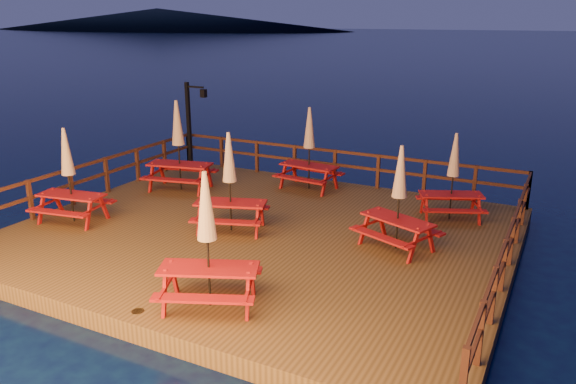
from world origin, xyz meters
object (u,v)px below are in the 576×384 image
(picnic_table_2, at_px, (207,238))
(picnic_table_1, at_px, (69,174))
(picnic_table_0, at_px, (399,196))
(lamp_post, at_px, (192,117))

(picnic_table_2, bearing_deg, picnic_table_1, 136.55)
(picnic_table_1, bearing_deg, picnic_table_0, 5.18)
(picnic_table_0, bearing_deg, lamp_post, 176.83)
(picnic_table_1, distance_m, picnic_table_2, 6.20)
(lamp_post, xyz_separation_m, picnic_table_1, (0.63, -6.23, -0.49))
(lamp_post, xyz_separation_m, picnic_table_0, (8.78, -4.11, -0.52))
(lamp_post, xyz_separation_m, picnic_table_2, (6.46, -8.35, -0.44))
(picnic_table_2, bearing_deg, picnic_table_0, 37.92)
(picnic_table_1, height_order, picnic_table_2, picnic_table_2)
(lamp_post, distance_m, picnic_table_2, 10.57)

